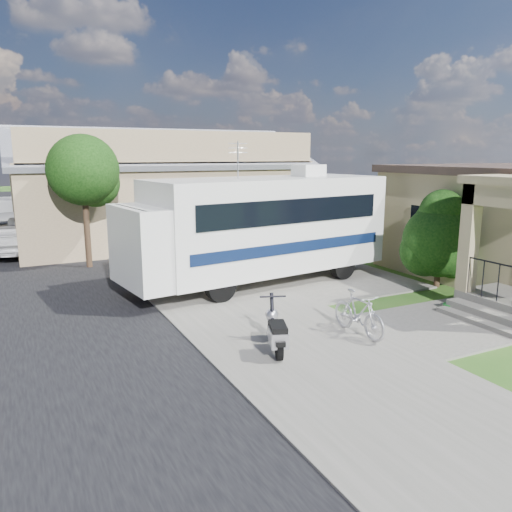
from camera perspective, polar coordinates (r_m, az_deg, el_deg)
name	(u,v)px	position (r m, az deg, el deg)	size (l,w,h in m)	color
ground	(325,330)	(11.51, 7.88, -8.39)	(120.00, 120.00, 0.00)	#1E4A13
sidewalk_slab	(160,254)	(19.97, -10.93, 0.18)	(4.00, 80.00, 0.06)	#5E5D55
driveway_slab	(284,278)	(15.91, 3.25, -2.56)	(7.00, 6.00, 0.05)	#5E5D55
walk_slab	(456,323)	(12.70, 21.85, -7.08)	(4.00, 3.00, 0.05)	#5E5D55
warehouse	(156,196)	(23.75, -11.39, 6.73)	(12.50, 8.40, 5.04)	#877354
street_tree_a	(86,174)	(18.12, -18.83, 8.90)	(2.44, 2.40, 4.58)	#2F2014
street_tree_b	(58,164)	(28.06, -21.72, 9.74)	(2.44, 2.40, 4.73)	#2F2014
street_tree_c	(45,166)	(37.03, -22.94, 9.46)	(2.44, 2.40, 4.42)	#2F2014
motorhome	(259,225)	(15.03, 0.37, 3.55)	(8.48, 3.64, 4.21)	silver
shrub	(440,237)	(15.74, 20.27, 2.02)	(2.37, 2.26, 2.91)	#2F2014
scooter	(276,332)	(9.97, 2.31, -8.69)	(0.80, 1.50, 1.02)	black
bicycle	(358,316)	(11.05, 11.62, -6.72)	(0.45, 1.61, 0.97)	#B1B0B8
pickup_truck	(17,231)	(22.45, -25.63, 2.54)	(2.72, 5.91, 1.64)	white
van	(5,216)	(28.55, -26.77, 4.14)	(2.28, 5.61, 1.63)	white
garden_hose	(450,308)	(13.62, 21.34, -5.55)	(0.36, 0.36, 0.16)	#167124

